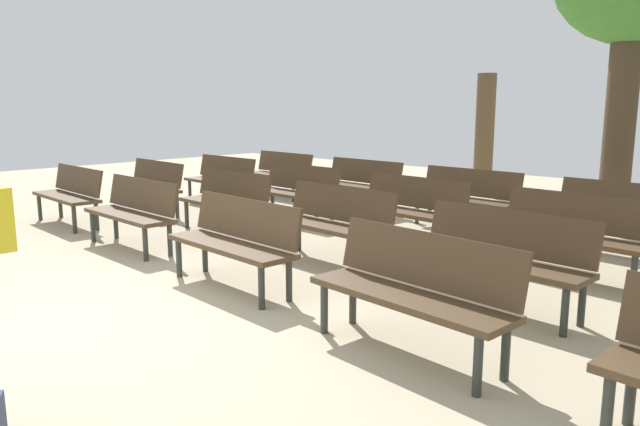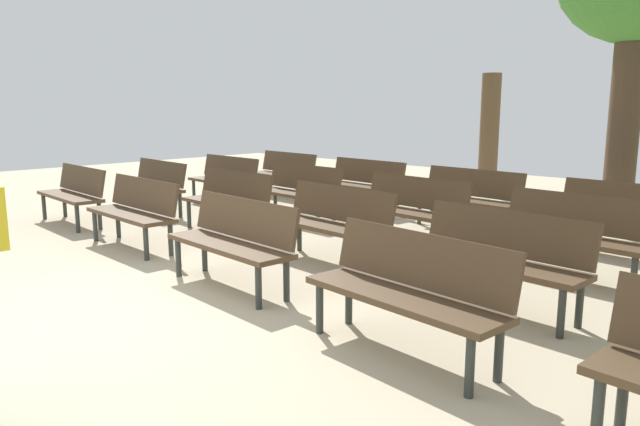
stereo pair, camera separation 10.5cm
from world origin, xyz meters
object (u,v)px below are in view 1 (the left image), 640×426
(bench_r2_c2, at_px, (410,206))
(bench_r1_c1, at_px, (227,198))
(bench_r0_c0, at_px, (70,192))
(bench_r2_c3, at_px, (573,230))
(bench_r1_c2, at_px, (334,219))
(bench_r3_c0, at_px, (280,171))
(bench_r1_c0, at_px, (151,183))
(bench_r1_c3, at_px, (500,253))
(bench_r0_c2, at_px, (236,237))
(bench_r0_c3, at_px, (414,285))
(bench_r2_c1, at_px, (297,189))
(bench_r3_c3, at_px, (621,214))
(bench_r3_c2, at_px, (466,195))
(bench_r0_c1, at_px, (134,209))
(bench_r3_c1, at_px, (360,182))
(bench_r2_c0, at_px, (221,177))
(tree_1, at_px, (484,134))

(bench_r2_c2, bearing_deg, bench_r1_c1, -148.16)
(bench_r0_c0, relative_size, bench_r2_c3, 1.00)
(bench_r1_c2, distance_m, bench_r3_c0, 5.17)
(bench_r1_c0, distance_m, bench_r2_c2, 4.62)
(bench_r1_c1, distance_m, bench_r1_c3, 4.31)
(bench_r0_c2, distance_m, bench_r0_c3, 2.19)
(bench_r2_c1, bearing_deg, bench_r1_c2, -32.16)
(bench_r1_c3, xyz_separation_m, bench_r3_c3, (0.18, 2.78, 0.00))
(bench_r2_c2, height_order, bench_r3_c0, same)
(bench_r1_c0, xyz_separation_m, bench_r3_c0, (0.24, 2.74, 0.00))
(bench_r1_c2, height_order, bench_r3_c3, same)
(bench_r3_c2, bearing_deg, bench_r3_c3, -0.04)
(bench_r1_c3, bearing_deg, bench_r1_c2, 178.58)
(bench_r0_c1, bearing_deg, bench_r0_c3, -1.76)
(bench_r0_c1, relative_size, bench_r0_c3, 0.99)
(bench_r3_c0, bearing_deg, bench_r0_c3, -31.39)
(bench_r1_c2, bearing_deg, bench_r3_c3, 52.52)
(bench_r0_c2, height_order, bench_r3_c3, same)
(bench_r0_c3, relative_size, bench_r3_c3, 1.00)
(bench_r3_c1, bearing_deg, bench_r1_c0, -129.46)
(bench_r0_c0, distance_m, bench_r1_c3, 6.59)
(bench_r1_c0, distance_m, bench_r3_c3, 7.07)
(bench_r3_c1, bearing_deg, bench_r2_c0, -147.49)
(bench_r1_c3, distance_m, bench_r3_c0, 7.06)
(bench_r1_c3, bearing_deg, bench_r2_c0, 167.11)
(bench_r1_c1, height_order, bench_r2_c0, same)
(bench_r0_c1, xyz_separation_m, bench_r3_c2, (2.46, 3.94, 0.00))
(bench_r0_c0, distance_m, bench_r3_c3, 7.63)
(bench_r2_c2, bearing_deg, bench_r2_c3, 1.88)
(bench_r1_c2, relative_size, bench_r2_c1, 1.00)
(bench_r0_c1, distance_m, bench_r0_c3, 4.44)
(bench_r0_c2, relative_size, bench_r3_c2, 1.00)
(bench_r2_c0, xyz_separation_m, bench_r2_c3, (6.45, -0.40, 0.00))
(bench_r0_c2, height_order, bench_r2_c3, same)
(bench_r0_c0, bearing_deg, bench_r3_c0, 89.92)
(bench_r1_c2, relative_size, bench_r2_c0, 1.00)
(bench_r2_c1, distance_m, bench_r2_c3, 4.33)
(bench_r3_c1, height_order, tree_1, tree_1)
(bench_r0_c1, relative_size, bench_r3_c0, 0.99)
(bench_r2_c0, height_order, bench_r3_c2, same)
(bench_r3_c2, bearing_deg, bench_r1_c3, -52.03)
(bench_r1_c3, bearing_deg, bench_r3_c3, 89.65)
(bench_r3_c0, bearing_deg, bench_r2_c2, -17.12)
(bench_r1_c3, xyz_separation_m, bench_r2_c2, (-2.01, 1.53, 0.00))
(bench_r0_c3, xyz_separation_m, bench_r1_c0, (-6.50, 1.82, 0.00))
(bench_r1_c2, bearing_deg, bench_r2_c0, 162.38)
(bench_r1_c1, relative_size, bench_r2_c2, 1.00)
(bench_r2_c0, bearing_deg, bench_r0_c0, -91.15)
(bench_r1_c3, distance_m, bench_r2_c0, 6.60)
(bench_r0_c2, relative_size, bench_r2_c3, 1.00)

